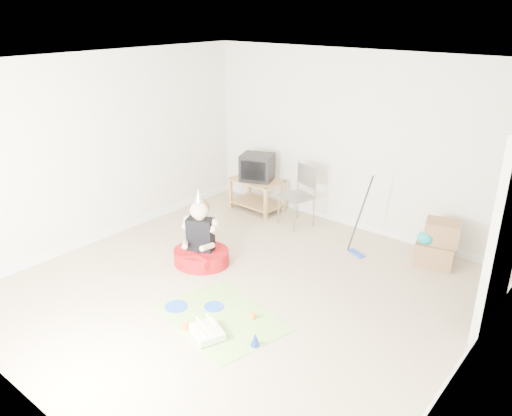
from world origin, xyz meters
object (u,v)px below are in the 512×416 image
Objects in this scene: tv_stand at (257,192)px; seated_woman at (201,248)px; crt_tv at (257,167)px; cardboard_boxes at (437,244)px; folding_chair at (296,196)px; birthday_cake at (207,333)px.

tv_stand is 2.02m from seated_woman.
cardboard_boxes is (2.99, -0.00, -0.44)m from crt_tv.
folding_chair is (0.85, -0.11, -0.26)m from crt_tv.
folding_chair is at bearing -7.12° from tv_stand.
seated_woman is at bearing -97.09° from folding_chair.
seated_woman reaches higher than birthday_cake.
seated_woman reaches higher than cardboard_boxes.
cardboard_boxes is 3.04m from seated_woman.
seated_woman is (-0.23, -1.81, -0.24)m from folding_chair.
folding_chair is at bearing -177.18° from cardboard_boxes.
crt_tv is 2.08m from seated_woman.
folding_chair is (0.85, -0.11, 0.16)m from tv_stand.
tv_stand is 0.81× the size of seated_woman.
birthday_cake is (1.15, -1.07, -0.18)m from seated_woman.
crt_tv is 0.52× the size of folding_chair.
tv_stand is at bearing 172.88° from folding_chair.
tv_stand is at bearing -21.22° from crt_tv.
tv_stand is 2.99m from cardboard_boxes.
birthday_cake is (1.78, -2.98, -0.68)m from crt_tv.
cardboard_boxes is at bearing -21.24° from crt_tv.
seated_woman is at bearing -140.99° from cardboard_boxes.
cardboard_boxes is at bearing 67.86° from birthday_cake.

